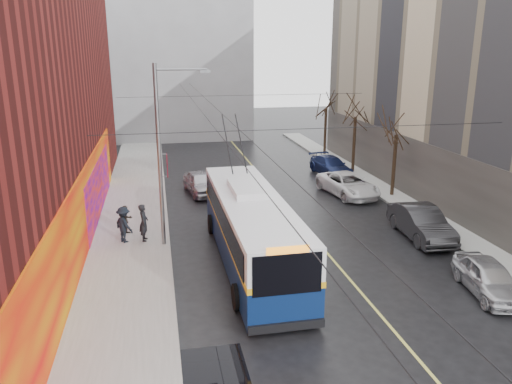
{
  "coord_description": "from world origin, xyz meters",
  "views": [
    {
      "loc": [
        -6.35,
        -13.91,
        9.59
      ],
      "look_at": [
        -1.5,
        10.34,
        2.5
      ],
      "focal_mm": 35.0,
      "sensor_mm": 36.0,
      "label": 1
    }
  ],
  "objects_px": {
    "parked_car_d": "(331,166)",
    "pedestrian_b": "(126,220)",
    "tree_near": "(397,123)",
    "tree_mid": "(356,107)",
    "parked_car_a": "(489,278)",
    "pedestrian_a": "(144,223)",
    "pedestrian_c": "(124,225)",
    "streetlight_pole": "(163,152)",
    "trolleybus": "(251,228)",
    "parked_car_c": "(348,184)",
    "parked_car_b": "(421,223)",
    "tree_far": "(326,100)",
    "following_car": "(201,183)"
  },
  "relations": [
    {
      "from": "tree_near",
      "to": "parked_car_b",
      "type": "xyz_separation_m",
      "value": [
        -2.0,
        -7.4,
        -4.14
      ]
    },
    {
      "from": "streetlight_pole",
      "to": "trolleybus",
      "type": "distance_m",
      "value": 5.65
    },
    {
      "from": "parked_car_c",
      "to": "following_car",
      "type": "distance_m",
      "value": 10.07
    },
    {
      "from": "tree_near",
      "to": "trolleybus",
      "type": "xyz_separation_m",
      "value": [
        -11.34,
        -8.77,
        -3.27
      ]
    },
    {
      "from": "parked_car_a",
      "to": "pedestrian_a",
      "type": "bearing_deg",
      "value": 157.91
    },
    {
      "from": "tree_far",
      "to": "parked_car_d",
      "type": "bearing_deg",
      "value": -105.15
    },
    {
      "from": "tree_near",
      "to": "tree_mid",
      "type": "distance_m",
      "value": 7.01
    },
    {
      "from": "trolleybus",
      "to": "streetlight_pole",
      "type": "bearing_deg",
      "value": 143.63
    },
    {
      "from": "tree_near",
      "to": "following_car",
      "type": "xyz_separation_m",
      "value": [
        -12.59,
        3.29,
        -4.21
      ]
    },
    {
      "from": "tree_mid",
      "to": "pedestrian_a",
      "type": "xyz_separation_m",
      "value": [
        -16.26,
        -12.32,
        -4.14
      ]
    },
    {
      "from": "trolleybus",
      "to": "parked_car_d",
      "type": "bearing_deg",
      "value": 58.47
    },
    {
      "from": "tree_far",
      "to": "pedestrian_a",
      "type": "bearing_deg",
      "value": -130.08
    },
    {
      "from": "streetlight_pole",
      "to": "parked_car_c",
      "type": "xyz_separation_m",
      "value": [
        12.34,
        6.94,
        -4.1
      ]
    },
    {
      "from": "pedestrian_b",
      "to": "tree_mid",
      "type": "bearing_deg",
      "value": -7.92
    },
    {
      "from": "trolleybus",
      "to": "parked_car_a",
      "type": "relative_size",
      "value": 3.14
    },
    {
      "from": "streetlight_pole",
      "to": "tree_near",
      "type": "relative_size",
      "value": 1.41
    },
    {
      "from": "streetlight_pole",
      "to": "tree_near",
      "type": "bearing_deg",
      "value": 21.62
    },
    {
      "from": "parked_car_d",
      "to": "pedestrian_c",
      "type": "height_order",
      "value": "pedestrian_c"
    },
    {
      "from": "parked_car_d",
      "to": "pedestrian_b",
      "type": "height_order",
      "value": "pedestrian_b"
    },
    {
      "from": "pedestrian_b",
      "to": "parked_car_b",
      "type": "bearing_deg",
      "value": -52.9
    },
    {
      "from": "parked_car_a",
      "to": "trolleybus",
      "type": "bearing_deg",
      "value": 160.1
    },
    {
      "from": "tree_near",
      "to": "parked_car_c",
      "type": "relative_size",
      "value": 1.18
    },
    {
      "from": "trolleybus",
      "to": "pedestrian_b",
      "type": "bearing_deg",
      "value": 141.69
    },
    {
      "from": "parked_car_a",
      "to": "following_car",
      "type": "bearing_deg",
      "value": 129.94
    },
    {
      "from": "pedestrian_a",
      "to": "pedestrian_c",
      "type": "bearing_deg",
      "value": 94.79
    },
    {
      "from": "tree_far",
      "to": "parked_car_b",
      "type": "height_order",
      "value": "tree_far"
    },
    {
      "from": "tree_near",
      "to": "tree_mid",
      "type": "height_order",
      "value": "tree_mid"
    },
    {
      "from": "parked_car_a",
      "to": "tree_mid",
      "type": "bearing_deg",
      "value": 92.35
    },
    {
      "from": "streetlight_pole",
      "to": "pedestrian_a",
      "type": "distance_m",
      "value": 3.96
    },
    {
      "from": "tree_near",
      "to": "tree_mid",
      "type": "relative_size",
      "value": 0.96
    },
    {
      "from": "parked_car_a",
      "to": "pedestrian_b",
      "type": "xyz_separation_m",
      "value": [
        -14.7,
        9.51,
        0.22
      ]
    },
    {
      "from": "tree_far",
      "to": "parked_car_d",
      "type": "xyz_separation_m",
      "value": [
        -2.0,
        -7.39,
        -4.43
      ]
    },
    {
      "from": "tree_far",
      "to": "parked_car_c",
      "type": "xyz_separation_m",
      "value": [
        -2.8,
        -13.06,
        -4.39
      ]
    },
    {
      "from": "parked_car_c",
      "to": "parked_car_d",
      "type": "xyz_separation_m",
      "value": [
        0.8,
        5.67,
        -0.03
      ]
    },
    {
      "from": "tree_far",
      "to": "tree_mid",
      "type": "bearing_deg",
      "value": -90.0
    },
    {
      "from": "tree_mid",
      "to": "pedestrian_a",
      "type": "bearing_deg",
      "value": -142.84
    },
    {
      "from": "tree_mid",
      "to": "parked_car_b",
      "type": "bearing_deg",
      "value": -97.91
    },
    {
      "from": "pedestrian_c",
      "to": "tree_far",
      "type": "bearing_deg",
      "value": -81.27
    },
    {
      "from": "tree_near",
      "to": "trolleybus",
      "type": "relative_size",
      "value": 0.49
    },
    {
      "from": "tree_mid",
      "to": "trolleybus",
      "type": "bearing_deg",
      "value": -125.72
    },
    {
      "from": "tree_far",
      "to": "trolleybus",
      "type": "distance_m",
      "value": 25.67
    },
    {
      "from": "parked_car_c",
      "to": "pedestrian_b",
      "type": "relative_size",
      "value": 3.46
    },
    {
      "from": "pedestrian_a",
      "to": "parked_car_d",
      "type": "bearing_deg",
      "value": -45.82
    },
    {
      "from": "pedestrian_c",
      "to": "parked_car_d",
      "type": "bearing_deg",
      "value": -91.46
    },
    {
      "from": "pedestrian_b",
      "to": "streetlight_pole",
      "type": "bearing_deg",
      "value": -82.35
    },
    {
      "from": "parked_car_d",
      "to": "pedestrian_b",
      "type": "bearing_deg",
      "value": -151.58
    },
    {
      "from": "trolleybus",
      "to": "parked_car_a",
      "type": "distance_m",
      "value": 10.17
    },
    {
      "from": "parked_car_a",
      "to": "parked_car_b",
      "type": "bearing_deg",
      "value": 94.71
    },
    {
      "from": "parked_car_a",
      "to": "parked_car_d",
      "type": "distance_m",
      "value": 20.32
    },
    {
      "from": "following_car",
      "to": "pedestrian_a",
      "type": "distance_m",
      "value": 9.37
    }
  ]
}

